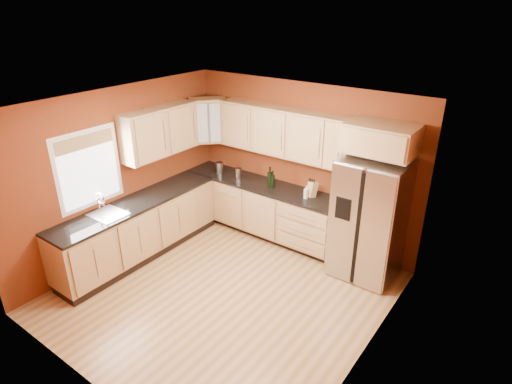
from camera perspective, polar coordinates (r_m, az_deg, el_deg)
floor at (r=6.11m, az=-4.33°, el=-13.26°), size 4.00×4.00×0.00m
ceiling at (r=4.97m, az=-5.29°, el=11.17°), size 4.00×4.00×0.00m
wall_back at (r=6.92m, az=6.05°, el=3.74°), size 4.00×0.04×2.60m
wall_front at (r=4.34m, az=-22.52°, el=-11.86°), size 4.00×0.04×2.60m
wall_left at (r=6.79m, az=-17.73°, el=2.27°), size 0.04×4.00×2.60m
wall_right at (r=4.53m, az=15.11°, el=-8.99°), size 0.04×4.00×2.60m
base_cabinets_back at (r=7.30m, az=0.83°, el=-2.33°), size 2.90×0.60×0.88m
base_cabinets_left at (r=6.93m, az=-15.31°, el=-4.86°), size 0.60×2.80×0.88m
countertop_back at (r=7.10m, az=0.81°, el=0.95°), size 2.90×0.62×0.04m
countertop_left at (r=6.72m, az=-15.69°, el=-1.46°), size 0.62×2.80×0.04m
upper_cabinets_back at (r=6.74m, az=3.68°, el=7.97°), size 2.30×0.33×0.75m
upper_cabinets_left at (r=6.92m, az=-12.69°, el=7.88°), size 0.33×1.35×0.75m
corner_upper_cabinet at (r=7.45m, az=-6.39°, el=9.48°), size 0.67×0.67×0.75m
over_fridge_cabinet at (r=5.89m, az=16.31°, el=6.86°), size 0.92×0.60×0.40m
refrigerator at (r=6.26m, az=14.83°, el=-3.46°), size 0.90×0.75×1.78m
window at (r=6.43m, az=-21.40°, el=2.88°), size 0.03×0.90×1.00m
sink_faucet at (r=6.39m, az=-19.30°, el=-1.65°), size 0.50×0.42×0.30m
canister_left at (r=7.51m, az=-4.88°, el=3.24°), size 0.13×0.13×0.20m
canister_right at (r=7.28m, az=-2.33°, el=2.52°), size 0.14×0.14×0.19m
wine_bottle_a at (r=6.90m, az=1.85°, el=2.00°), size 0.09×0.09×0.35m
wine_bottle_b at (r=6.89m, az=2.26°, el=1.69°), size 0.07×0.07×0.29m
knife_block at (r=6.65m, az=7.48°, el=0.38°), size 0.16×0.15×0.25m
soap_dispenser at (r=6.58m, az=6.67°, el=-0.06°), size 0.08×0.08×0.20m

